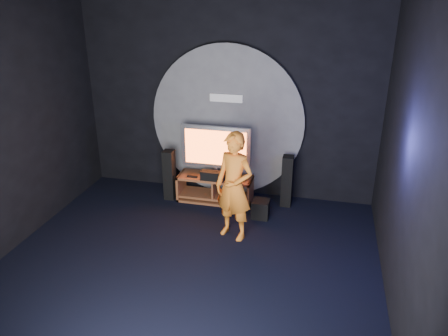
# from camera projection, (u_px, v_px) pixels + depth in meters

# --- Properties ---
(floor) EXTENTS (5.00, 5.00, 0.00)m
(floor) POSITION_uv_depth(u_px,v_px,m) (184.00, 271.00, 5.67)
(floor) COLOR black
(floor) RESTS_ON ground
(back_wall) EXTENTS (5.00, 0.04, 3.50)m
(back_wall) POSITION_uv_depth(u_px,v_px,m) (228.00, 95.00, 7.24)
(back_wall) COLOR black
(back_wall) RESTS_ON ground
(front_wall) EXTENTS (5.00, 0.04, 3.50)m
(front_wall) POSITION_uv_depth(u_px,v_px,m) (49.00, 273.00, 2.75)
(front_wall) COLOR black
(front_wall) RESTS_ON ground
(right_wall) EXTENTS (0.04, 5.00, 3.50)m
(right_wall) POSITION_uv_depth(u_px,v_px,m) (411.00, 163.00, 4.46)
(right_wall) COLOR black
(right_wall) RESTS_ON ground
(wall_disc_panel) EXTENTS (2.60, 0.11, 2.60)m
(wall_disc_panel) POSITION_uv_depth(u_px,v_px,m) (227.00, 122.00, 7.36)
(wall_disc_panel) COLOR #515156
(wall_disc_panel) RESTS_ON ground
(media_console) EXTENTS (1.26, 0.45, 0.45)m
(media_console) POSITION_uv_depth(u_px,v_px,m) (216.00, 190.00, 7.45)
(media_console) COLOR brown
(media_console) RESTS_ON ground
(tv) EXTENTS (1.16, 0.22, 0.86)m
(tv) POSITION_uv_depth(u_px,v_px,m) (216.00, 149.00, 7.24)
(tv) COLOR silver
(tv) RESTS_ON media_console
(center_speaker) EXTENTS (0.40, 0.15, 0.15)m
(center_speaker) POSITION_uv_depth(u_px,v_px,m) (213.00, 176.00, 7.20)
(center_speaker) COLOR black
(center_speaker) RESTS_ON media_console
(remote) EXTENTS (0.18, 0.05, 0.02)m
(remote) POSITION_uv_depth(u_px,v_px,m) (192.00, 177.00, 7.32)
(remote) COLOR black
(remote) RESTS_ON media_console
(tower_speaker_left) EXTENTS (0.18, 0.20, 0.88)m
(tower_speaker_left) POSITION_uv_depth(u_px,v_px,m) (169.00, 175.00, 7.44)
(tower_speaker_left) COLOR black
(tower_speaker_left) RESTS_ON ground
(tower_speaker_right) EXTENTS (0.18, 0.20, 0.88)m
(tower_speaker_right) POSITION_uv_depth(u_px,v_px,m) (287.00, 181.00, 7.21)
(tower_speaker_right) COLOR black
(tower_speaker_right) RESTS_ON ground
(subwoofer) EXTENTS (0.27, 0.27, 0.29)m
(subwoofer) POSITION_uv_depth(u_px,v_px,m) (261.00, 209.00, 6.93)
(subwoofer) COLOR black
(subwoofer) RESTS_ON ground
(player) EXTENTS (0.68, 0.57, 1.60)m
(player) POSITION_uv_depth(u_px,v_px,m) (234.00, 187.00, 6.16)
(player) COLOR orange
(player) RESTS_ON ground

